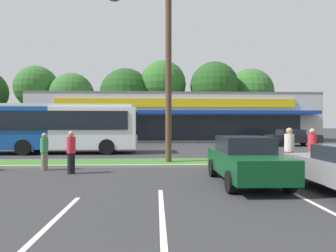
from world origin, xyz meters
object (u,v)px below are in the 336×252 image
object	(u,v)px
utility_pole	(166,42)
pedestrian_near_bench	(289,151)
car_2	(245,160)
pedestrian_far	(312,149)
pedestrian_by_pole	(44,152)
pedestrian_mid	(71,152)
city_bus	(45,127)
car_3	(292,137)
car_1	(89,138)

from	to	relation	value
utility_pole	pedestrian_near_bench	bearing A→B (deg)	-30.97
car_2	pedestrian_far	bearing A→B (deg)	125.11
car_2	pedestrian_by_pole	bearing A→B (deg)	-110.93
pedestrian_far	pedestrian_near_bench	bearing A→B (deg)	171.35
utility_pole	pedestrian_mid	distance (m)	6.84
city_bus	car_3	xyz separation A→B (m)	(19.47, 5.65, -1.01)
pedestrian_by_pole	pedestrian_mid	size ratio (longest dim) A/B	0.94
pedestrian_by_pole	pedestrian_mid	bearing A→B (deg)	16.60
car_3	pedestrian_by_pole	distance (m)	21.04
city_bus	pedestrian_far	size ratio (longest dim) A/B	6.88
car_3	pedestrian_by_pole	world-z (taller)	pedestrian_by_pole
car_2	pedestrian_near_bench	distance (m)	2.84
utility_pole	car_1	distance (m)	13.41
pedestrian_mid	pedestrian_far	xyz separation A→B (m)	(10.02, 0.56, 0.04)
car_1	pedestrian_near_bench	xyz separation A→B (m)	(10.96, -13.54, 0.17)
car_1	pedestrian_near_bench	size ratio (longest dim) A/B	2.44
car_1	car_2	distance (m)	17.53
city_bus	car_1	xyz separation A→B (m)	(1.63, 5.32, -1.02)
utility_pole	car_2	distance (m)	7.32
car_2	pedestrian_near_bench	size ratio (longest dim) A/B	2.29
car_2	car_3	bearing A→B (deg)	149.53
car_2	pedestrian_far	world-z (taller)	pedestrian_far
car_1	pedestrian_by_pole	bearing A→B (deg)	94.67
pedestrian_near_bench	pedestrian_by_pole	world-z (taller)	pedestrian_near_bench
pedestrian_near_bench	pedestrian_mid	distance (m)	8.59
pedestrian_near_bench	pedestrian_mid	xyz separation A→B (m)	(-8.58, 0.37, -0.07)
pedestrian_near_bench	pedestrian_far	distance (m)	1.72
utility_pole	pedestrian_far	bearing A→B (deg)	-17.25
utility_pole	pedestrian_far	distance (m)	8.24
utility_pole	car_3	bearing A→B (deg)	43.42
car_3	pedestrian_far	xyz separation A→B (m)	(-5.43, -12.94, 0.13)
pedestrian_mid	utility_pole	bearing A→B (deg)	146.30
pedestrian_near_bench	car_3	bearing A→B (deg)	27.09
pedestrian_near_bench	pedestrian_mid	size ratio (longest dim) A/B	1.08
utility_pole	pedestrian_mid	size ratio (longest dim) A/B	6.65
car_1	pedestrian_by_pole	size ratio (longest dim) A/B	2.80
car_2	pedestrian_near_bench	world-z (taller)	pedestrian_near_bench
utility_pole	city_bus	distance (m)	10.37
car_3	pedestrian_far	size ratio (longest dim) A/B	2.51
pedestrian_mid	pedestrian_far	bearing A→B (deg)	116.40
car_2	car_3	xyz separation A→B (m)	(9.15, 15.56, -0.02)
utility_pole	city_bus	size ratio (longest dim) A/B	0.92
utility_pole	car_2	bearing A→B (deg)	-61.31
pedestrian_by_pole	pedestrian_far	size ratio (longest dim) A/B	0.89
car_2	pedestrian_near_bench	bearing A→B (deg)	126.47
car_1	utility_pole	bearing A→B (deg)	120.12
car_3	pedestrian_far	bearing A→B (deg)	-112.77
city_bus	car_1	distance (m)	5.66
utility_pole	city_bus	bearing A→B (deg)	145.58
pedestrian_mid	car_3	bearing A→B (deg)	154.34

